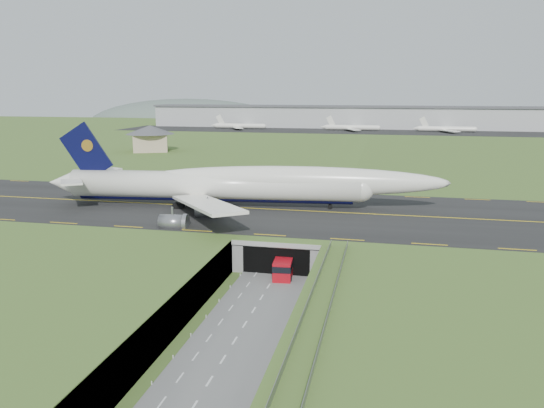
# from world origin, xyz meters

# --- Properties ---
(ground) EXTENTS (900.00, 900.00, 0.00)m
(ground) POSITION_xyz_m (0.00, 0.00, 0.00)
(ground) COLOR #466227
(ground) RESTS_ON ground
(airfield_deck) EXTENTS (800.00, 800.00, 6.00)m
(airfield_deck) POSITION_xyz_m (0.00, 0.00, 3.00)
(airfield_deck) COLOR gray
(airfield_deck) RESTS_ON ground
(trench_road) EXTENTS (12.00, 75.00, 0.20)m
(trench_road) POSITION_xyz_m (0.00, -7.50, 0.10)
(trench_road) COLOR slate
(trench_road) RESTS_ON ground
(taxiway) EXTENTS (800.00, 44.00, 0.18)m
(taxiway) POSITION_xyz_m (0.00, 33.00, 6.09)
(taxiway) COLOR black
(taxiway) RESTS_ON airfield_deck
(tunnel_portal) EXTENTS (17.00, 22.30, 6.00)m
(tunnel_portal) POSITION_xyz_m (0.00, 16.71, 3.33)
(tunnel_portal) COLOR gray
(tunnel_portal) RESTS_ON ground
(guideway) EXTENTS (3.00, 53.00, 7.05)m
(guideway) POSITION_xyz_m (11.00, -19.11, 5.32)
(guideway) COLOR #A8A8A3
(guideway) RESTS_ON ground
(jumbo_jet) EXTENTS (91.06, 58.91, 19.60)m
(jumbo_jet) POSITION_xyz_m (-13.34, 33.83, 11.27)
(jumbo_jet) COLOR white
(jumbo_jet) RESTS_ON ground
(shuttle_tram) EXTENTS (3.80, 8.57, 3.38)m
(shuttle_tram) POSITION_xyz_m (1.48, 7.82, 1.85)
(shuttle_tram) COLOR #AC0B16
(shuttle_tram) RESTS_ON ground
(service_building) EXTENTS (27.12, 27.12, 11.27)m
(service_building) POSITION_xyz_m (-82.32, 134.74, 12.68)
(service_building) COLOR tan
(service_building) RESTS_ON ground
(cargo_terminal) EXTENTS (320.00, 67.00, 15.60)m
(cargo_terminal) POSITION_xyz_m (-0.10, 299.41, 13.96)
(cargo_terminal) COLOR #B2B2B2
(cargo_terminal) RESTS_ON ground
(distant_hills) EXTENTS (700.00, 91.00, 60.00)m
(distant_hills) POSITION_xyz_m (64.38, 430.00, -4.00)
(distant_hills) COLOR #4E5E56
(distant_hills) RESTS_ON ground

